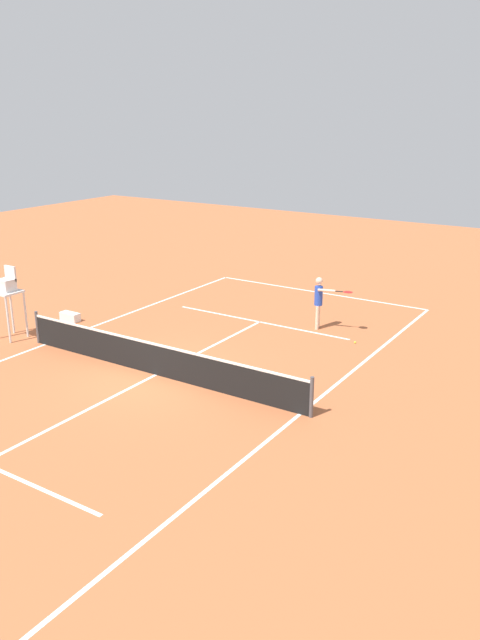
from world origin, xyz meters
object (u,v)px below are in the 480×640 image
(umpire_chair, at_px, (8,291))
(equipment_bag, at_px, (70,317))
(player_serving, at_px, (320,298))
(tennis_ball, at_px, (355,342))

(umpire_chair, distance_m, equipment_bag, 2.74)
(umpire_chair, bearing_deg, player_serving, -142.18)
(tennis_ball, relative_size, equipment_bag, 0.09)
(tennis_ball, distance_m, umpire_chair, 11.43)
(player_serving, bearing_deg, equipment_bag, -79.02)
(tennis_ball, height_order, umpire_chair, umpire_chair)
(umpire_chair, relative_size, equipment_bag, 3.17)
(player_serving, distance_m, tennis_ball, 2.09)
(player_serving, height_order, equipment_bag, player_serving)
(tennis_ball, relative_size, umpire_chair, 0.03)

